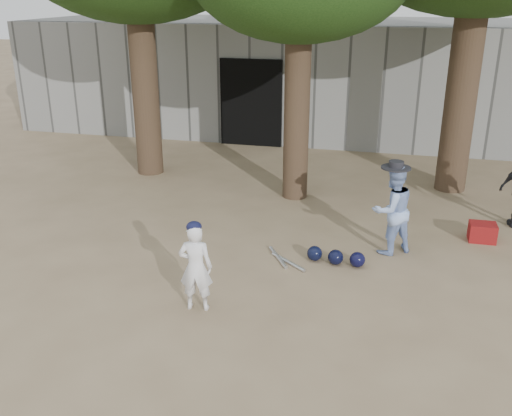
# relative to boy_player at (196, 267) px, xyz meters

# --- Properties ---
(ground) EXTENTS (70.00, 70.00, 0.00)m
(ground) POSITION_rel_boy_player_xyz_m (-0.13, 0.25, -0.58)
(ground) COLOR #937C5E
(ground) RESTS_ON ground
(boy_player) EXTENTS (0.46, 0.34, 1.16)m
(boy_player) POSITION_rel_boy_player_xyz_m (0.00, 0.00, 0.00)
(boy_player) COLOR white
(boy_player) RESTS_ON ground
(spectator_blue) EXTENTS (0.86, 0.83, 1.40)m
(spectator_blue) POSITION_rel_boy_player_xyz_m (2.34, 2.30, 0.12)
(spectator_blue) COLOR #9CB9F1
(spectator_blue) RESTS_ON ground
(red_bag) EXTENTS (0.42, 0.33, 0.30)m
(red_bag) POSITION_rel_boy_player_xyz_m (3.80, 3.08, -0.43)
(red_bag) COLOR maroon
(red_bag) RESTS_ON ground
(back_building) EXTENTS (16.00, 5.24, 3.00)m
(back_building) POSITION_rel_boy_player_xyz_m (-0.13, 10.59, 0.92)
(back_building) COLOR gray
(back_building) RESTS_ON ground
(helmet_row) EXTENTS (0.87, 0.29, 0.23)m
(helmet_row) POSITION_rel_boy_player_xyz_m (1.58, 1.68, -0.47)
(helmet_row) COLOR black
(helmet_row) RESTS_ON ground
(bat_pile) EXTENTS (0.69, 0.69, 0.06)m
(bat_pile) POSITION_rel_boy_player_xyz_m (0.81, 1.58, -0.55)
(bat_pile) COLOR silver
(bat_pile) RESTS_ON ground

